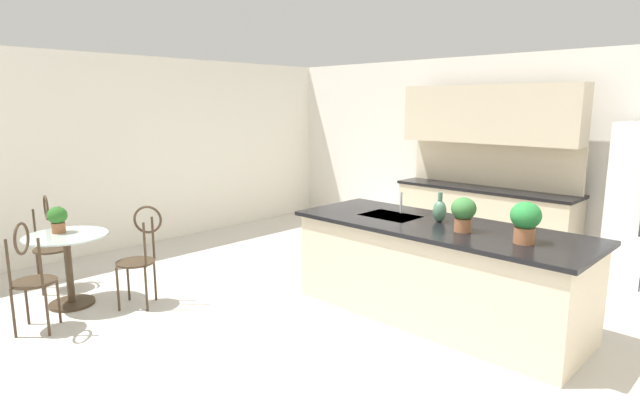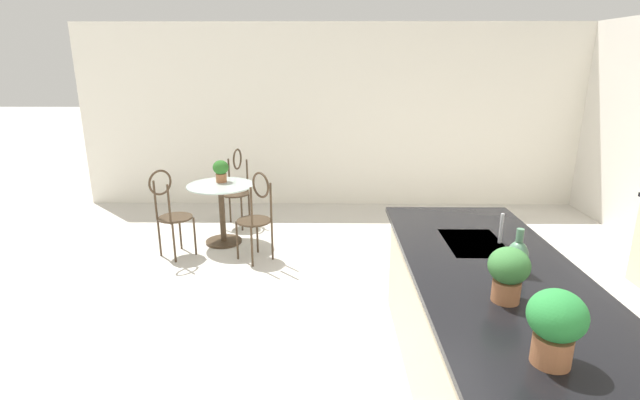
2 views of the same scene
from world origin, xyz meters
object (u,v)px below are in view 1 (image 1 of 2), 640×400
Objects in this scene: chair_by_island at (30,272)px; chair_toward_desk at (140,251)px; bistro_table at (68,263)px; chair_near_window at (50,238)px; potted_plant_on_table at (57,218)px; potted_plant_counter_far at (526,220)px; potted_plant_counter_near at (463,212)px; vase_on_counter at (440,211)px.

chair_by_island is 0.99m from chair_toward_desk.
chair_by_island is at bearing -46.75° from bistro_table.
chair_near_window is 3.87× the size of potted_plant_on_table.
chair_near_window is at bearing -159.65° from chair_toward_desk.
chair_by_island reaches higher than potted_plant_on_table.
potted_plant_counter_far is 1.11× the size of potted_plant_counter_near.
bistro_table is at bearing -144.54° from potted_plant_counter_near.
chair_toward_desk reaches higher than bistro_table.
chair_toward_desk is at bearing -139.42° from vase_on_counter.
chair_toward_desk is at bearing 20.35° from chair_near_window.
chair_toward_desk is at bearing -151.24° from potted_plant_counter_far.
chair_near_window is at bearing 174.93° from bistro_table.
chair_near_window is at bearing -145.52° from vase_on_counter.
chair_toward_desk is at bearing 42.68° from bistro_table.
potted_plant_on_table is (0.52, -0.07, 0.32)m from chair_near_window.
chair_by_island is at bearing -128.89° from vase_on_counter.
potted_plant_counter_near reaches higher than bistro_table.
chair_near_window is at bearing -150.17° from potted_plant_counter_near.
potted_plant_counter_near reaches higher than vase_on_counter.
chair_toward_desk is 3.63m from potted_plant_counter_far.
potted_plant_counter_near is at bearing 35.46° from bistro_table.
chair_by_island is 3.86m from potted_plant_counter_near.
potted_plant_counter_far reaches higher than vase_on_counter.
chair_near_window is 3.39× the size of potted_plant_counter_near.
potted_plant_on_table is at bearing -173.49° from bistro_table.
chair_by_island is 3.62× the size of vase_on_counter.
potted_plant_counter_near reaches higher than chair_toward_desk.
chair_near_window and chair_by_island have the same top height.
chair_toward_desk is (0.55, 0.51, 0.13)m from bistro_table.
chair_toward_desk is at bearing 37.18° from potted_plant_on_table.
potted_plant_counter_far reaches higher than chair_near_window.
chair_toward_desk is 3.87× the size of potted_plant_on_table.
potted_plant_counter_near is at bearing -28.50° from vase_on_counter.
potted_plant_counter_far is 0.55m from potted_plant_counter_near.
chair_toward_desk is 0.92m from potted_plant_on_table.
chair_by_island is 3.39× the size of potted_plant_counter_near.
bistro_table is 0.76m from chair_toward_desk.
chair_by_island is (0.45, -0.48, 0.13)m from bistro_table.
vase_on_counter is at bearing 151.50° from potted_plant_counter_near.
chair_toward_desk is 2.99m from vase_on_counter.
chair_toward_desk is at bearing -146.27° from potted_plant_counter_near.
potted_plant_counter_near is (3.28, 2.25, 0.20)m from potted_plant_on_table.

